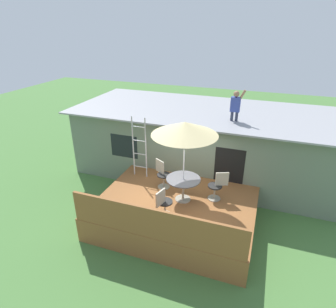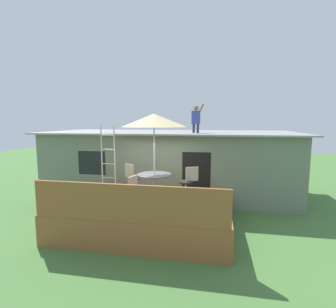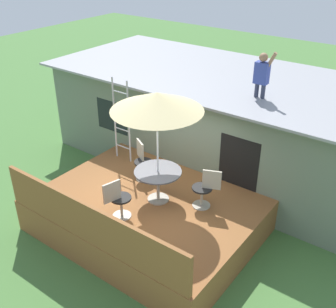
% 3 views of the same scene
% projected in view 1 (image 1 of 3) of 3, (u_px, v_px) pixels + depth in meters
% --- Properties ---
extents(ground_plane, '(40.00, 40.00, 0.00)m').
position_uv_depth(ground_plane, '(177.00, 220.00, 9.25)').
color(ground_plane, '#477538').
extents(house, '(10.50, 4.50, 2.68)m').
position_uv_depth(house, '(205.00, 141.00, 11.75)').
color(house, slate).
rests_on(house, ground).
extents(deck, '(4.77, 3.85, 0.80)m').
position_uv_depth(deck, '(177.00, 209.00, 9.08)').
color(deck, brown).
rests_on(deck, ground).
extents(deck_railing, '(4.67, 0.08, 0.90)m').
position_uv_depth(deck_railing, '(154.00, 224.00, 7.13)').
color(deck_railing, brown).
rests_on(deck_railing, deck).
extents(patio_table, '(1.04, 1.04, 0.74)m').
position_uv_depth(patio_table, '(183.00, 183.00, 8.65)').
color(patio_table, '#A59E8C').
rests_on(patio_table, deck).
extents(patio_umbrella, '(1.90, 1.90, 2.54)m').
position_uv_depth(patio_umbrella, '(185.00, 129.00, 7.90)').
color(patio_umbrella, silver).
rests_on(patio_umbrella, deck).
extents(step_ladder, '(0.52, 0.04, 2.20)m').
position_uv_depth(step_ladder, '(139.00, 147.00, 9.81)').
color(step_ladder, silver).
rests_on(step_ladder, deck).
extents(person_figure, '(0.47, 0.20, 1.11)m').
position_uv_depth(person_figure, '(236.00, 104.00, 9.71)').
color(person_figure, '#33384C').
rests_on(person_figure, house).
extents(patio_chair_left, '(0.57, 0.44, 0.92)m').
position_uv_depth(patio_chair_left, '(162.00, 174.00, 9.42)').
color(patio_chair_left, '#A59E8C').
rests_on(patio_chair_left, deck).
extents(patio_chair_right, '(0.60, 0.44, 0.92)m').
position_uv_depth(patio_chair_right, '(217.00, 186.00, 8.75)').
color(patio_chair_right, '#A59E8C').
rests_on(patio_chair_right, deck).
extents(patio_chair_near, '(0.44, 0.61, 0.92)m').
position_uv_depth(patio_chair_near, '(163.00, 203.00, 7.92)').
color(patio_chair_near, '#A59E8C').
rests_on(patio_chair_near, deck).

